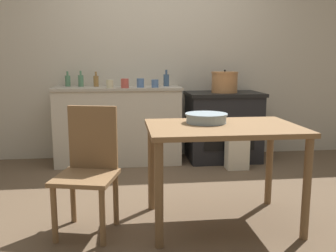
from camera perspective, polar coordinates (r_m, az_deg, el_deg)
name	(u,v)px	position (r m, az deg, el deg)	size (l,w,h in m)	color
ground_plane	(173,198)	(3.39, 0.75, -10.91)	(14.00, 14.00, 0.00)	brown
wall_back	(156,55)	(4.74, -1.78, 10.77)	(8.00, 0.07, 2.55)	beige
counter_cabinet	(119,125)	(4.48, -7.55, 0.18)	(1.47, 0.57, 0.90)	beige
stove	(223,126)	(4.62, 8.36, 0.00)	(0.89, 0.63, 0.83)	black
work_table	(223,140)	(2.75, 8.34, -2.07)	(1.09, 0.75, 0.74)	olive
chair	(89,167)	(2.72, -11.97, -6.08)	(0.49, 0.49, 0.89)	olive
flour_sack	(237,152)	(4.28, 10.46, -3.89)	(0.24, 0.17, 0.39)	beige
stock_pot	(225,82)	(4.52, 8.61, 6.64)	(0.32, 0.32, 0.27)	#B77A47
mixing_bowl_large	(206,118)	(2.81, 5.85, 1.29)	(0.32, 0.32, 0.07)	#93A8B2
bottle_far_left	(68,81)	(4.63, -15.03, 6.70)	(0.06, 0.06, 0.18)	#517F5B
bottle_left	(166,80)	(4.50, -0.26, 7.04)	(0.07, 0.07, 0.20)	#3D5675
bottle_mid_left	(81,80)	(4.55, -13.14, 6.77)	(0.06, 0.06, 0.19)	#517F5B
bottle_center_left	(96,81)	(4.54, -10.91, 6.78)	(0.06, 0.06, 0.17)	olive
cup_center	(140,83)	(4.30, -4.23, 6.56)	(0.08, 0.08, 0.10)	#4C6B99
cup_center_right	(155,84)	(4.29, -2.00, 6.49)	(0.08, 0.08, 0.09)	#4C6B99
cup_mid_right	(110,84)	(4.24, -8.86, 6.34)	(0.08, 0.08, 0.09)	beige
cup_right	(125,83)	(4.23, -6.60, 6.48)	(0.09, 0.09, 0.10)	#B74C42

